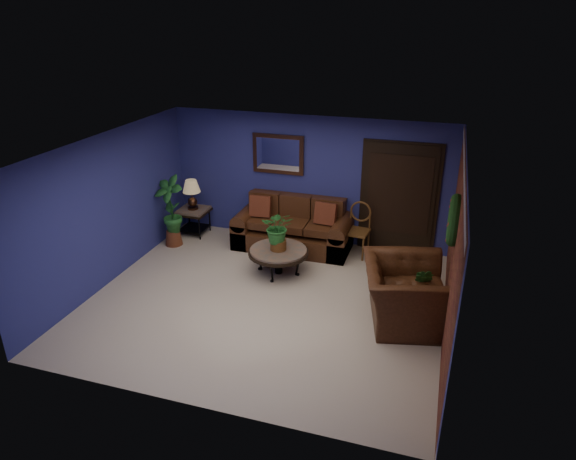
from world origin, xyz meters
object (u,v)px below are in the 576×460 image
(armchair, at_px, (405,293))
(table_lamp, at_px, (192,191))
(side_chair, at_px, (358,226))
(coffee_table, at_px, (278,252))
(sofa, at_px, (294,231))
(end_table, at_px, (194,215))

(armchair, bearing_deg, table_lamp, 53.35)
(side_chair, xyz_separation_m, armchair, (1.07, -2.03, -0.12))
(coffee_table, height_order, table_lamp, table_lamp)
(coffee_table, xyz_separation_m, side_chair, (1.18, 1.18, 0.18))
(sofa, bearing_deg, end_table, -179.09)
(sofa, xyz_separation_m, coffee_table, (0.06, -1.14, 0.07))
(table_lamp, xyz_separation_m, side_chair, (3.38, 0.07, -0.36))
(sofa, bearing_deg, table_lamp, -179.09)
(table_lamp, height_order, armchair, table_lamp)
(sofa, xyz_separation_m, side_chair, (1.25, 0.04, 0.25))
(coffee_table, relative_size, end_table, 1.76)
(coffee_table, height_order, side_chair, side_chair)
(end_table, bearing_deg, sofa, 0.91)
(side_chair, distance_m, armchair, 2.30)
(coffee_table, distance_m, end_table, 2.46)
(end_table, distance_m, side_chair, 3.38)
(table_lamp, distance_m, armchair, 4.89)
(side_chair, bearing_deg, end_table, -172.38)
(coffee_table, bearing_deg, table_lamp, 153.32)
(side_chair, relative_size, armchair, 0.74)
(end_table, distance_m, table_lamp, 0.51)
(table_lamp, bearing_deg, side_chair, 1.27)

